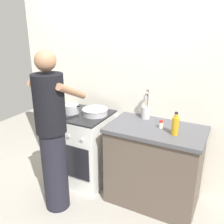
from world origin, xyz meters
TOP-DOWN VIEW (x-y plane):
  - ground at (0.00, 0.00)m, footprint 6.00×6.00m
  - back_wall at (0.20, 0.50)m, footprint 3.20×0.10m
  - countertop at (0.55, 0.15)m, footprint 1.00×0.60m
  - stove_range at (-0.35, 0.15)m, footprint 0.60×0.62m
  - pot at (-0.49, 0.11)m, footprint 0.24×0.18m
  - mixing_bowl at (-0.21, 0.19)m, footprint 0.30×0.30m
  - utensil_crock at (0.36, 0.35)m, footprint 0.10×0.10m
  - spice_bottle at (0.59, 0.17)m, footprint 0.04×0.04m
  - oil_bottle at (0.76, 0.07)m, footprint 0.07×0.07m
  - person at (-0.35, -0.42)m, footprint 0.41×0.50m

SIDE VIEW (x-z plane):
  - ground at x=0.00m, z-range 0.00..0.00m
  - stove_range at x=-0.35m, z-range 0.00..0.90m
  - countertop at x=0.55m, z-range 0.00..0.90m
  - person at x=-0.35m, z-range 0.01..1.71m
  - spice_bottle at x=0.59m, z-range 0.90..0.98m
  - mixing_bowl at x=-0.21m, z-range 0.90..0.98m
  - pot at x=-0.49m, z-range 0.90..1.01m
  - oil_bottle at x=0.76m, z-range 0.88..1.11m
  - utensil_crock at x=0.36m, z-range 0.84..1.17m
  - back_wall at x=0.20m, z-range 0.00..2.50m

